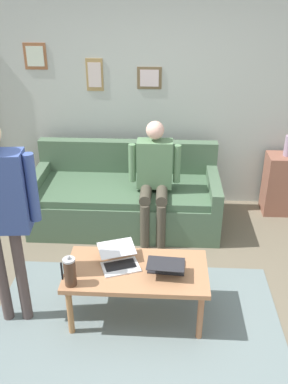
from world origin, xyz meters
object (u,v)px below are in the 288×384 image
Objects in this scene: laptop_center at (166,266)px; french_press at (70,272)px; coffee_table at (137,274)px; person_seated at (154,174)px; laptop_left at (119,260)px; couch at (126,199)px; side_shelf at (282,184)px.

laptop_center is 0.77m from french_press.
coffee_table is 0.26m from laptop_center.
laptop_center is 1.33m from person_seated.
laptop_left is at bearing -20.89° from coffee_table.
coffee_table is (-0.24, 1.54, 0.12)m from couch.
couch is 1.79m from french_press.
laptop_left is 2.54m from side_shelf.
couch is 2.85× the size of side_shelf.
couch is 1.56m from coffee_table.
side_shelf is at bearing -169.33° from couch.
person_seated is at bearing 145.77° from couch.
french_press is (0.25, 1.75, 0.30)m from couch.
french_press is 0.36× the size of side_shelf.
person_seated is at bearing -100.98° from laptop_left.
person_seated is at bearing -83.79° from laptop_center.
laptop_left is at bearing 46.06° from side_shelf.
laptop_left reaches higher than laptop_center.
person_seated reaches higher than laptop_left.
coffee_table is 2.48m from side_shelf.
side_shelf reaches higher than laptop_left.
couch is at bearing -98.24° from french_press.
french_press is at bearing 68.91° from person_seated.
laptop_center is at bearing -163.35° from french_press.
coffee_table is 3.55× the size of laptop_center.
side_shelf is (-1.62, -1.88, -0.06)m from coffee_table.
french_press is at bearing 23.70° from coffee_table.
laptop_center is (-0.48, 1.53, 0.22)m from couch.
french_press is 0.21× the size of person_seated.
person_seated reaches higher than coffee_table.
person_seated is at bearing -111.09° from french_press.
side_shelf is at bearing -159.23° from person_seated.
laptop_left is at bearing 79.02° from person_seated.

